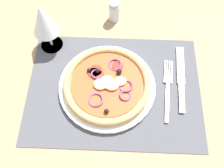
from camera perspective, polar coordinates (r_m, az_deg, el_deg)
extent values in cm
cube|color=#9E7A56|center=(66.37, 0.47, -1.50)|extent=(190.00, 140.00, 2.40)
cube|color=#4C4C51|center=(65.11, 0.48, -0.98)|extent=(45.51, 32.78, 0.40)
cylinder|color=silver|center=(64.51, -1.13, -0.44)|extent=(25.16, 25.16, 1.22)
cylinder|color=tan|center=(63.52, -1.15, 0.00)|extent=(22.54, 22.54, 1.00)
torus|color=tan|center=(62.76, -1.16, 0.36)|extent=(22.54, 22.54, 1.80)
cylinder|color=#C64C23|center=(62.94, -1.16, 0.27)|extent=(18.48, 18.48, 0.30)
ellipsoid|color=beige|center=(62.27, -1.12, 0.62)|extent=(4.17, 3.76, 1.25)
ellipsoid|color=beige|center=(61.90, -0.05, -0.18)|extent=(3.66, 3.29, 1.10)
ellipsoid|color=beige|center=(62.48, -1.30, 0.60)|extent=(2.87, 2.58, 0.86)
ellipsoid|color=beige|center=(62.44, -1.38, 0.47)|extent=(2.73, 2.45, 0.82)
ellipsoid|color=beige|center=(62.07, -2.72, -0.03)|extent=(3.55, 3.19, 1.06)
ellipsoid|color=beige|center=(62.53, 1.96, 0.70)|extent=(3.08, 2.77, 0.92)
sphere|color=black|center=(63.84, -3.34, 3.06)|extent=(1.24, 1.24, 1.24)
sphere|color=black|center=(64.16, -5.35, 3.17)|extent=(1.13, 1.13, 1.13)
sphere|color=black|center=(59.01, -1.29, -6.36)|extent=(1.20, 1.20, 1.20)
sphere|color=black|center=(63.56, 1.67, 2.89)|extent=(1.39, 1.39, 1.39)
torus|color=#8E3D75|center=(62.16, 3.26, -0.51)|extent=(3.75, 3.67, 1.59)
torus|color=#8E3D75|center=(60.61, -3.79, -3.70)|extent=(3.86, 3.83, 0.97)
torus|color=#8E3D75|center=(61.05, 3.09, -2.68)|extent=(3.06, 3.01, 1.13)
torus|color=#8E3D75|center=(65.13, 0.35, 4.51)|extent=(3.74, 3.69, 1.31)
torus|color=#8E3D75|center=(63.82, -3.60, 2.32)|extent=(3.13, 3.06, 1.30)
cylinder|color=#A3281E|center=(62.48, 0.66, 0.05)|extent=(2.77, 2.77, 0.30)
cylinder|color=#A3281E|center=(64.18, -4.32, 2.62)|extent=(2.86, 2.86, 0.30)
cylinder|color=#A3281E|center=(64.46, -3.79, 3.12)|extent=(3.38, 3.38, 0.30)
cylinder|color=#A3281E|center=(64.98, 1.31, 4.10)|extent=(2.94, 2.94, 0.30)
cylinder|color=#A3281E|center=(63.74, -2.95, 2.07)|extent=(2.47, 2.47, 0.30)
cube|color=silver|center=(64.57, 12.67, -4.12)|extent=(1.92, 11.20, 0.44)
cube|color=silver|center=(67.60, 12.84, 1.19)|extent=(2.42, 2.71, 0.44)
cube|color=silver|center=(69.47, 13.65, 3.57)|extent=(0.72, 4.33, 0.44)
cube|color=silver|center=(69.37, 13.17, 3.63)|extent=(0.72, 4.33, 0.44)
cube|color=silver|center=(69.28, 12.68, 3.70)|extent=(0.72, 4.33, 0.44)
cube|color=silver|center=(69.19, 12.19, 3.76)|extent=(0.72, 4.33, 0.44)
cube|color=silver|center=(65.90, 15.83, -3.06)|extent=(1.78, 8.46, 0.62)
cube|color=silver|center=(70.67, 15.57, 4.32)|extent=(2.66, 11.70, 0.44)
cylinder|color=silver|center=(74.50, -13.75, 8.90)|extent=(6.40, 6.40, 0.40)
cylinder|color=silver|center=(72.01, -14.29, 10.38)|extent=(0.80, 0.80, 6.00)
cone|color=silver|center=(66.59, -15.71, 14.12)|extent=(7.20, 7.20, 8.50)
cone|color=#4C993D|center=(66.98, -15.60, 13.83)|extent=(5.75, 5.75, 6.64)
cylinder|color=silver|center=(76.72, 0.52, 16.24)|extent=(3.20, 3.20, 5.50)
cylinder|color=#ADADB2|center=(74.31, 0.54, 18.01)|extent=(2.88, 2.88, 1.20)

